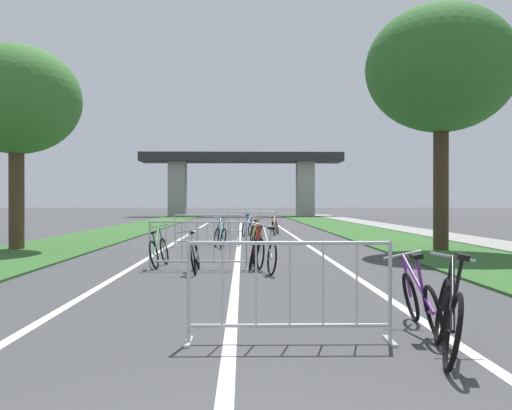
% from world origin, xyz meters
% --- Properties ---
extents(grass_verge_left, '(3.40, 71.27, 0.05)m').
position_xyz_m(grass_verge_left, '(-5.92, 29.15, 0.03)').
color(grass_verge_left, '#2D5B26').
rests_on(grass_verge_left, ground).
extents(grass_verge_right, '(3.40, 71.27, 0.05)m').
position_xyz_m(grass_verge_right, '(5.92, 29.15, 0.03)').
color(grass_verge_right, '#2D5B26').
rests_on(grass_verge_right, ground).
extents(sidewalk_path_right, '(1.95, 71.27, 0.08)m').
position_xyz_m(sidewalk_path_right, '(8.60, 29.15, 0.04)').
color(sidewalk_path_right, gray).
rests_on(sidewalk_path_right, ground).
extents(lane_stripe_center, '(0.14, 41.23, 0.01)m').
position_xyz_m(lane_stripe_center, '(0.00, 20.61, 0.00)').
color(lane_stripe_center, silver).
rests_on(lane_stripe_center, ground).
extents(lane_stripe_right_lane, '(0.14, 41.23, 0.01)m').
position_xyz_m(lane_stripe_right_lane, '(2.32, 20.61, 0.00)').
color(lane_stripe_right_lane, silver).
rests_on(lane_stripe_right_lane, ground).
extents(lane_stripe_left_lane, '(0.14, 41.23, 0.01)m').
position_xyz_m(lane_stripe_left_lane, '(-2.32, 20.61, 0.00)').
color(lane_stripe_left_lane, silver).
rests_on(lane_stripe_left_lane, ground).
extents(overpass_bridge, '(20.65, 4.07, 6.51)m').
position_xyz_m(overpass_bridge, '(0.00, 58.90, 4.83)').
color(overpass_bridge, '#2D2D30').
rests_on(overpass_bridge, ground).
extents(tree_left_maple_mid, '(3.87, 3.87, 6.21)m').
position_xyz_m(tree_left_maple_mid, '(-6.71, 15.69, 4.53)').
color(tree_left_maple_mid, '#4C3823').
rests_on(tree_left_maple_mid, ground).
extents(tree_right_pine_near, '(4.44, 4.44, 7.31)m').
position_xyz_m(tree_right_pine_near, '(6.01, 15.06, 5.38)').
color(tree_right_pine_near, '#3D2D1E').
rests_on(tree_right_pine_near, ground).
extents(crowd_barrier_nearest, '(2.14, 0.46, 1.05)m').
position_xyz_m(crowd_barrier_nearest, '(0.61, 3.69, 0.52)').
color(crowd_barrier_nearest, '#ADADB2').
rests_on(crowd_barrier_nearest, ground).
extents(crowd_barrier_second, '(2.16, 0.54, 1.05)m').
position_xyz_m(crowd_barrier_second, '(-0.83, 10.36, 0.52)').
color(crowd_barrier_second, '#ADADB2').
rests_on(crowd_barrier_second, ground).
extents(crowd_barrier_third, '(2.16, 0.54, 1.05)m').
position_xyz_m(crowd_barrier_third, '(-1.04, 17.03, 0.52)').
color(crowd_barrier_third, '#ADADB2').
rests_on(crowd_barrier_third, ground).
extents(crowd_barrier_fourth, '(2.16, 0.55, 1.05)m').
position_xyz_m(crowd_barrier_fourth, '(0.53, 23.70, 0.52)').
color(crowd_barrier_fourth, '#ADADB2').
rests_on(crowd_barrier_fourth, ground).
extents(bicycle_red_0, '(0.51, 1.68, 1.04)m').
position_xyz_m(bicycle_red_0, '(0.42, 10.78, 0.38)').
color(bicycle_red_0, black).
rests_on(bicycle_red_0, ground).
extents(bicycle_yellow_1, '(0.55, 1.71, 0.98)m').
position_xyz_m(bicycle_yellow_1, '(0.52, 17.48, 0.37)').
color(bicycle_yellow_1, black).
rests_on(bicycle_yellow_1, ground).
extents(bicycle_silver_2, '(0.49, 1.73, 0.98)m').
position_xyz_m(bicycle_silver_2, '(0.61, 9.85, 0.38)').
color(bicycle_silver_2, black).
rests_on(bicycle_silver_2, ground).
extents(bicycle_black_3, '(0.69, 1.67, 1.00)m').
position_xyz_m(bicycle_black_3, '(2.04, 3.07, 0.38)').
color(bicycle_black_3, black).
rests_on(bicycle_black_3, ground).
extents(bicycle_green_4, '(0.45, 1.64, 0.95)m').
position_xyz_m(bicycle_green_4, '(-1.75, 10.96, 0.36)').
color(bicycle_green_4, black).
rests_on(bicycle_green_4, ground).
extents(bicycle_teal_5, '(0.56, 1.62, 0.99)m').
position_xyz_m(bicycle_teal_5, '(-0.59, 16.53, 0.37)').
color(bicycle_teal_5, black).
rests_on(bicycle_teal_5, ground).
extents(bicycle_white_6, '(0.51, 1.66, 0.94)m').
position_xyz_m(bicycle_white_6, '(-0.87, 9.95, 0.35)').
color(bicycle_white_6, black).
rests_on(bicycle_white_6, ground).
extents(bicycle_orange_7, '(0.54, 1.62, 0.88)m').
position_xyz_m(bicycle_orange_7, '(1.58, 24.07, 0.35)').
color(bicycle_orange_7, black).
rests_on(bicycle_orange_7, ground).
extents(bicycle_blue_8, '(0.73, 1.72, 0.96)m').
position_xyz_m(bicycle_blue_8, '(0.33, 23.15, 0.37)').
color(bicycle_blue_8, black).
rests_on(bicycle_blue_8, ground).
extents(bicycle_purple_9, '(0.46, 1.68, 0.90)m').
position_xyz_m(bicycle_purple_9, '(2.13, 4.20, 0.35)').
color(bicycle_purple_9, black).
rests_on(bicycle_purple_9, ground).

